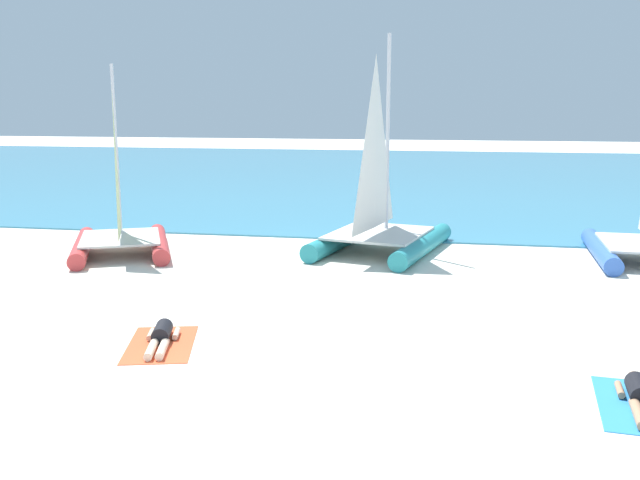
{
  "coord_description": "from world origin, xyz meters",
  "views": [
    {
      "loc": [
        2.68,
        -9.36,
        4.07
      ],
      "look_at": [
        0.0,
        5.04,
        1.2
      ],
      "focal_mm": 39.39,
      "sensor_mm": 36.0,
      "label": 1
    }
  ],
  "objects_px": {
    "towel_left": "(161,344)",
    "sunbather_right": "(640,395)",
    "towel_right": "(640,406)",
    "sailboat_teal": "(380,221)",
    "sailboat_red": "(120,227)",
    "sunbather_left": "(161,336)"
  },
  "relations": [
    {
      "from": "sailboat_red",
      "to": "towel_right",
      "type": "height_order",
      "value": "sailboat_red"
    },
    {
      "from": "towel_right",
      "to": "sunbather_right",
      "type": "bearing_deg",
      "value": 84.49
    },
    {
      "from": "towel_left",
      "to": "sunbather_right",
      "type": "bearing_deg",
      "value": -8.28
    },
    {
      "from": "sunbather_left",
      "to": "towel_right",
      "type": "xyz_separation_m",
      "value": [
        7.45,
        -1.21,
        -0.13
      ]
    },
    {
      "from": "sailboat_teal",
      "to": "towel_left",
      "type": "bearing_deg",
      "value": -96.47
    },
    {
      "from": "sailboat_teal",
      "to": "sunbather_right",
      "type": "distance_m",
      "value": 10.39
    },
    {
      "from": "sailboat_red",
      "to": "sunbather_right",
      "type": "bearing_deg",
      "value": -59.04
    },
    {
      "from": "sunbather_left",
      "to": "sunbather_right",
      "type": "height_order",
      "value": "same"
    },
    {
      "from": "sunbather_left",
      "to": "sunbather_right",
      "type": "bearing_deg",
      "value": -23.84
    },
    {
      "from": "towel_left",
      "to": "sunbather_left",
      "type": "bearing_deg",
      "value": 105.1
    },
    {
      "from": "sailboat_red",
      "to": "sunbather_left",
      "type": "relative_size",
      "value": 3.29
    },
    {
      "from": "towel_right",
      "to": "sunbather_right",
      "type": "distance_m",
      "value": 0.14
    },
    {
      "from": "towel_right",
      "to": "sunbather_right",
      "type": "height_order",
      "value": "sunbather_right"
    },
    {
      "from": "towel_left",
      "to": "sunbather_left",
      "type": "height_order",
      "value": "sunbather_left"
    },
    {
      "from": "sailboat_teal",
      "to": "towel_right",
      "type": "xyz_separation_m",
      "value": [
        4.52,
        -9.39,
        -0.88
      ]
    },
    {
      "from": "towel_left",
      "to": "towel_right",
      "type": "bearing_deg",
      "value": -8.78
    },
    {
      "from": "sailboat_red",
      "to": "sailboat_teal",
      "type": "height_order",
      "value": "sailboat_teal"
    },
    {
      "from": "sailboat_teal",
      "to": "towel_right",
      "type": "height_order",
      "value": "sailboat_teal"
    },
    {
      "from": "towel_left",
      "to": "sunbather_left",
      "type": "distance_m",
      "value": 0.14
    },
    {
      "from": "sailboat_teal",
      "to": "sunbather_right",
      "type": "xyz_separation_m",
      "value": [
        4.53,
        -9.32,
        -0.75
      ]
    },
    {
      "from": "sunbather_left",
      "to": "towel_left",
      "type": "bearing_deg",
      "value": -90.0
    },
    {
      "from": "sailboat_red",
      "to": "sunbather_right",
      "type": "height_order",
      "value": "sailboat_red"
    }
  ]
}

